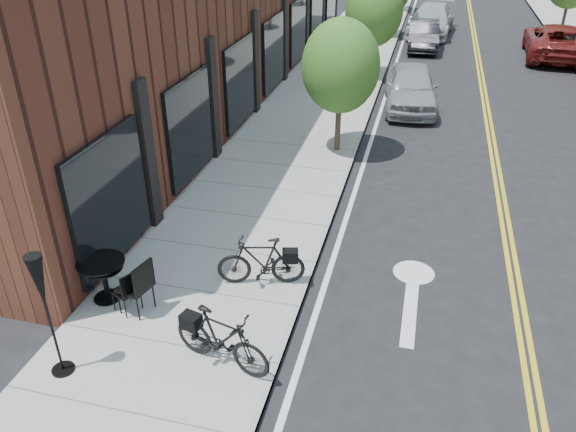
% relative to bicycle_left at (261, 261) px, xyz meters
% --- Properties ---
extents(ground, '(120.00, 120.00, 0.00)m').
position_rel_bicycle_left_xyz_m(ground, '(0.90, -2.04, -0.63)').
color(ground, black).
rests_on(ground, ground).
extents(sidewalk_near, '(4.00, 70.00, 0.12)m').
position_rel_bicycle_left_xyz_m(sidewalk_near, '(-1.10, 7.96, -0.57)').
color(sidewalk_near, '#9E9B93').
rests_on(sidewalk_near, ground).
extents(tree_near_a, '(2.20, 2.20, 3.81)m').
position_rel_bicycle_left_xyz_m(tree_near_a, '(0.30, 6.96, 1.97)').
color(tree_near_a, '#382B1E').
rests_on(tree_near_a, sidewalk_near).
extents(tree_near_b, '(2.30, 2.30, 3.98)m').
position_rel_bicycle_left_xyz_m(tree_near_b, '(0.30, 14.96, 2.08)').
color(tree_near_b, '#382B1E').
rests_on(tree_near_b, sidewalk_near).
extents(bicycle_left, '(1.77, 0.90, 1.03)m').
position_rel_bicycle_left_xyz_m(bicycle_left, '(0.00, 0.00, 0.00)').
color(bicycle_left, black).
rests_on(bicycle_left, sidewalk_near).
extents(bicycle_right, '(1.85, 0.94, 1.07)m').
position_rel_bicycle_left_xyz_m(bicycle_right, '(0.02, -2.27, 0.02)').
color(bicycle_right, black).
rests_on(bicycle_right, sidewalk_near).
extents(bistro_set_b, '(1.65, 1.07, 0.88)m').
position_rel_bicycle_left_xyz_m(bistro_set_b, '(-2.70, -1.12, -0.07)').
color(bistro_set_b, black).
rests_on(bistro_set_b, sidewalk_near).
extents(bistro_set_c, '(2.07, 1.05, 1.09)m').
position_rel_bicycle_left_xyz_m(bistro_set_c, '(-2.70, -1.18, 0.04)').
color(bistro_set_c, black).
rests_on(bistro_set_c, sidewalk_near).
extents(patio_umbrella, '(0.36, 0.36, 2.22)m').
position_rel_bicycle_left_xyz_m(patio_umbrella, '(-2.44, -3.03, 1.08)').
color(patio_umbrella, black).
rests_on(patio_umbrella, sidewalk_near).
extents(parked_car_a, '(2.20, 4.57, 1.51)m').
position_rel_bicycle_left_xyz_m(parked_car_a, '(2.14, 11.72, 0.12)').
color(parked_car_a, '#96989D').
rests_on(parked_car_a, ground).
extents(parked_car_b, '(1.65, 4.20, 1.36)m').
position_rel_bicycle_left_xyz_m(parked_car_b, '(2.22, 20.88, 0.05)').
color(parked_car_b, black).
rests_on(parked_car_b, ground).
extents(parked_car_c, '(2.64, 5.58, 1.57)m').
position_rel_bicycle_left_xyz_m(parked_car_c, '(2.50, 24.36, 0.15)').
color(parked_car_c, '#ADADB2').
rests_on(parked_car_c, ground).
extents(parked_car_far, '(2.92, 5.76, 1.56)m').
position_rel_bicycle_left_xyz_m(parked_car_far, '(8.30, 20.55, 0.15)').
color(parked_car_far, maroon).
rests_on(parked_car_far, ground).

